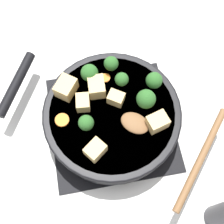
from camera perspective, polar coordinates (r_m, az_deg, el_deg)
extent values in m
plane|color=silver|center=(0.80, 0.00, -2.19)|extent=(2.40, 2.40, 0.00)
cube|color=black|center=(0.80, 0.00, -2.09)|extent=(0.31, 0.31, 0.01)
torus|color=black|center=(0.79, 0.00, -1.69)|extent=(0.24, 0.24, 0.01)
cube|color=black|center=(0.79, 0.00, -1.69)|extent=(0.01, 0.23, 0.01)
cube|color=black|center=(0.79, 0.00, -1.69)|extent=(0.23, 0.01, 0.01)
cylinder|color=black|center=(0.75, 0.00, -0.79)|extent=(0.32, 0.32, 0.05)
cylinder|color=#5B3316|center=(0.75, 0.00, -0.68)|extent=(0.30, 0.30, 0.05)
torus|color=black|center=(0.73, 0.00, -0.12)|extent=(0.33, 0.33, 0.01)
cylinder|color=black|center=(0.81, -17.18, 4.90)|extent=(0.17, 0.11, 0.02)
ellipsoid|color=brown|center=(0.71, 4.21, -2.02)|extent=(0.08, 0.08, 0.01)
cylinder|color=brown|center=(0.71, 16.00, -8.09)|extent=(0.21, 0.18, 0.02)
cube|color=#DBB770|center=(0.74, -2.84, 4.61)|extent=(0.05, 0.04, 0.04)
cube|color=#DBB770|center=(0.68, -3.07, -6.95)|extent=(0.05, 0.05, 0.03)
cube|color=#DBB770|center=(0.71, 8.28, -1.83)|extent=(0.05, 0.05, 0.04)
cube|color=#DBB770|center=(0.74, -8.41, 4.42)|extent=(0.06, 0.06, 0.04)
cube|color=#DBB770|center=(0.73, 0.73, 2.54)|extent=(0.04, 0.05, 0.03)
cube|color=#DBB770|center=(0.72, -5.33, 1.74)|extent=(0.04, 0.03, 0.03)
cylinder|color=#709956|center=(0.77, -0.16, 8.11)|extent=(0.01, 0.01, 0.01)
sphere|color=#2D6628|center=(0.76, -0.16, 8.85)|extent=(0.04, 0.04, 0.04)
cylinder|color=#709956|center=(0.76, 7.52, 5.01)|extent=(0.01, 0.01, 0.01)
sphere|color=#2D6628|center=(0.74, 7.72, 5.75)|extent=(0.04, 0.04, 0.04)
cylinder|color=#709956|center=(0.74, 6.06, 1.63)|extent=(0.01, 0.01, 0.01)
sphere|color=#2D6628|center=(0.71, 6.24, 2.37)|extent=(0.05, 0.05, 0.05)
cylinder|color=#709956|center=(0.75, 1.74, 5.33)|extent=(0.01, 0.01, 0.01)
sphere|color=#2D6628|center=(0.74, 1.78, 5.99)|extent=(0.03, 0.03, 0.03)
cylinder|color=#709956|center=(0.76, -4.03, 6.34)|extent=(0.01, 0.01, 0.01)
sphere|color=#2D6628|center=(0.74, -4.14, 7.14)|extent=(0.04, 0.04, 0.04)
cylinder|color=#709956|center=(0.71, -4.64, -2.52)|extent=(0.01, 0.01, 0.01)
sphere|color=#2D6628|center=(0.69, -4.76, -1.98)|extent=(0.04, 0.04, 0.04)
cylinder|color=orange|center=(0.73, -9.08, -1.74)|extent=(0.03, 0.03, 0.01)
cylinder|color=orange|center=(0.76, -1.58, 6.18)|extent=(0.02, 0.02, 0.01)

